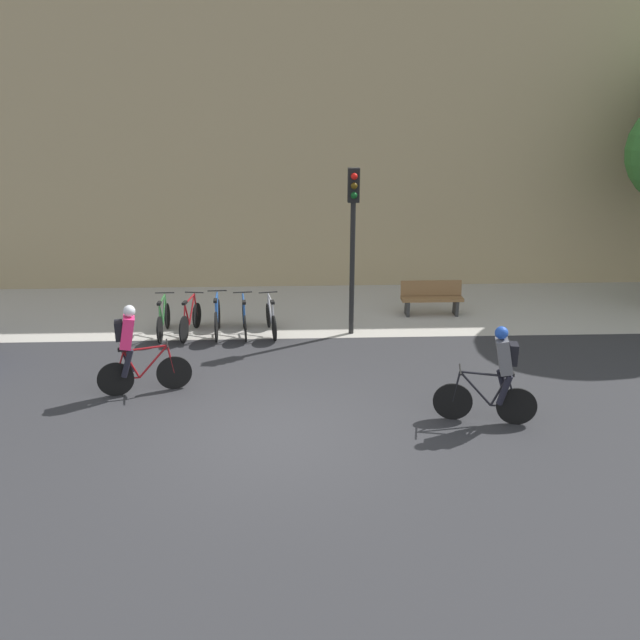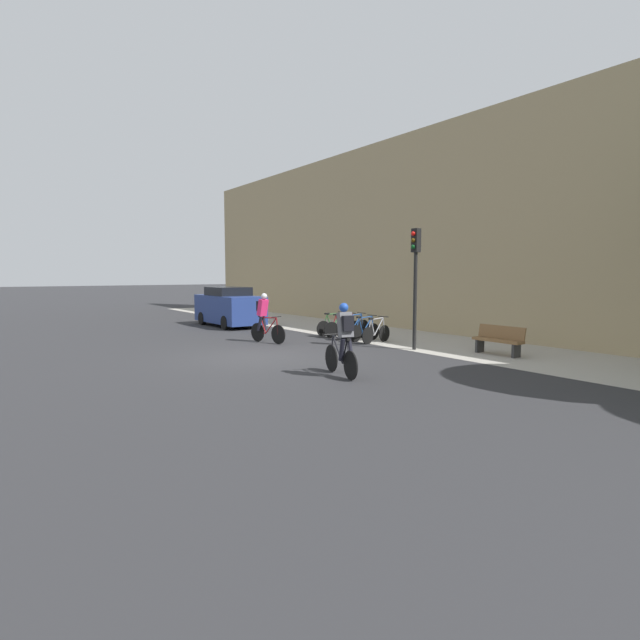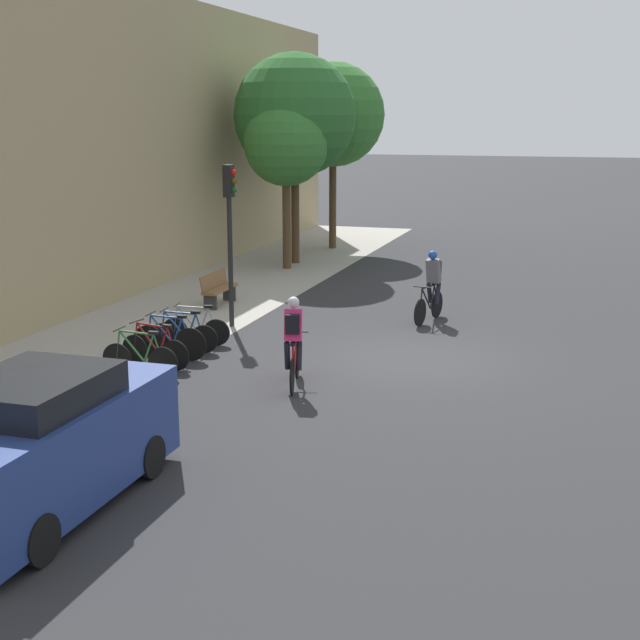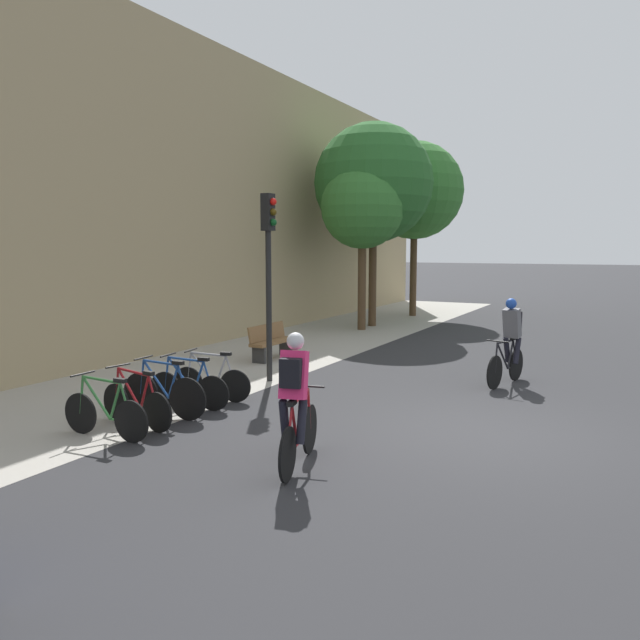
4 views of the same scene
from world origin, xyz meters
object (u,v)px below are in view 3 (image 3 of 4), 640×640
cyclist_pink (294,340)px  cyclist_grey (432,284)px  bench (218,288)px  parked_car (41,444)px  traffic_light_pole (230,216)px  parked_bike_1 (155,349)px  parked_bike_2 (169,340)px  parked_bike_0 (140,357)px  parked_bike_4 (196,329)px  parked_bike_3 (183,335)px

cyclist_pink → cyclist_grey: bearing=-12.3°
bench → parked_car: 12.97m
traffic_light_pole → bench: size_ratio=2.44×
parked_bike_1 → parked_bike_2: size_ratio=0.98×
parked_bike_0 → parked_car: size_ratio=0.38×
parked_bike_1 → cyclist_grey: bearing=-37.8°
traffic_light_pole → bench: bearing=31.2°
parked_bike_0 → parked_bike_2: (1.28, 0.00, 0.03)m
cyclist_grey → traffic_light_pole: traffic_light_pole is taller
parked_bike_0 → parked_bike_4: (2.57, 0.00, -0.01)m
parked_bike_1 → traffic_light_pole: (3.86, -0.07, 2.31)m
parked_bike_1 → parked_bike_2: 0.64m
parked_bike_3 → parked_bike_1: bearing=-180.0°
parked_bike_2 → parked_bike_0: bearing=-179.9°
parked_bike_0 → parked_car: bearing=-163.0°
parked_car → parked_bike_3: bearing=13.0°
bench → parked_car: bearing=-166.3°
bench → parked_bike_1: bearing=-168.1°
parked_bike_2 → bench: (5.45, 1.28, 0.05)m
parked_bike_0 → parked_bike_2: bearing=0.1°
cyclist_pink → parked_car: (-5.96, 1.40, -0.05)m
cyclist_grey → parked_bike_0: 8.07m
cyclist_pink → parked_bike_0: (-0.10, 3.19, -0.56)m
parked_bike_0 → parked_bike_3: (1.93, 0.00, -0.00)m
cyclist_grey → parked_bike_1: size_ratio=1.09×
parked_bike_2 → parked_car: size_ratio=0.39×
cyclist_pink → parked_bike_4: size_ratio=1.15×
cyclist_pink → parked_car: size_ratio=0.41×
cyclist_pink → parked_car: bearing=166.8°
traffic_light_pole → parked_car: size_ratio=0.91×
parked_car → bench: bearing=13.7°
parked_bike_2 → bench: 5.59m
parked_bike_4 → parked_bike_3: bearing=180.0°
traffic_light_pole → parked_bike_1: bearing=179.0°
parked_bike_0 → parked_bike_1: 0.64m
parked_bike_1 → traffic_light_pole: traffic_light_pole is taller
cyclist_grey → bench: (0.13, 5.90, -0.48)m
parked_bike_3 → bench: size_ratio=0.99×
traffic_light_pole → parked_bike_4: bearing=177.9°
cyclist_grey → parked_bike_1: 7.55m
cyclist_grey → parked_bike_1: bearing=142.2°
parked_bike_0 → parked_bike_4: size_ratio=1.05×
cyclist_pink → bench: bearing=34.0°
parked_bike_1 → parked_car: parked_car is taller
parked_bike_2 → traffic_light_pole: (3.22, -0.07, 2.29)m
cyclist_grey → parked_bike_1: (-5.95, 4.62, -0.56)m
parked_bike_1 → parked_bike_4: 1.93m
parked_bike_0 → parked_bike_3: parked_bike_0 is taller
cyclist_grey → parked_car: (-12.46, 2.82, -0.05)m
cyclist_grey → parked_bike_4: (-4.03, 4.62, -0.57)m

